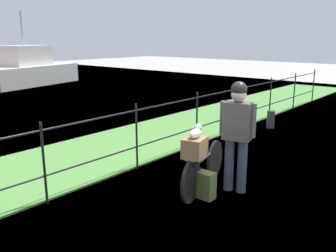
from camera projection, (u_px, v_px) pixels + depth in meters
The scene contains 10 objects.
ground_plane at pixel (238, 202), 5.12m from camera, with size 60.00×60.00×0.00m, color #B2ADA3.
grass_strip at pixel (93, 154), 7.18m from camera, with size 27.00×2.40×0.03m, color #569342.
iron_fence at pixel (137, 132), 6.24m from camera, with size 18.04×0.04×1.19m.
bicycle_main at pixel (203, 169), 5.46m from camera, with size 1.62×0.45×0.64m.
wooden_crate at pixel (195, 147), 5.03m from camera, with size 0.37×0.28×0.28m, color olive.
terrier_dog at pixel (196, 132), 5.00m from camera, with size 0.32×0.20×0.18m.
cyclist_person at pixel (237, 127), 5.25m from camera, with size 0.35×0.53×1.68m.
backpack_on_paving at pixel (205, 185), 5.19m from camera, with size 0.28×0.18×0.40m, color olive.
mooring_bollard at pixel (271, 119), 9.29m from camera, with size 0.20×0.20×0.45m, color #38383D.
moored_boat_near at pixel (26, 70), 17.83m from camera, with size 5.47×3.53×3.53m.
Camera 1 is at (-4.24, -2.28, 2.28)m, focal length 38.19 mm.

